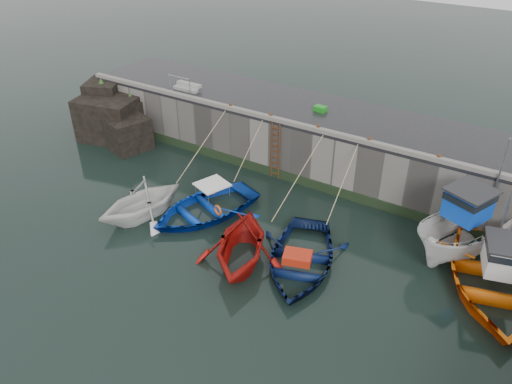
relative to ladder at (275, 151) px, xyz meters
The scene contains 24 objects.
ground 10.24m from the ladder, 78.60° to the right, with size 120.00×120.00×0.00m, color black.
quay_back 3.27m from the ladder, 52.28° to the left, with size 30.00×5.00×3.00m, color slate.
road_back 3.59m from the ladder, 52.28° to the left, with size 30.00×5.00×0.16m, color black.
kerb_back 2.62m from the ladder, ahead, with size 30.00×0.30×0.20m, color slate.
algae_back 2.41m from the ladder, ahead, with size 30.00×0.08×0.50m, color black.
rock_outcrop 10.95m from the ladder, behind, with size 5.85×4.24×3.41m.
ladder is the anchor object (origin of this frame).
boat_near_white 7.51m from the ladder, 118.50° to the right, with size 3.76×4.36×2.29m, color silver.
boat_near_white_rope 4.31m from the ladder, 151.11° to the right, with size 0.04×4.80×3.10m, color tan, non-canonical shape.
boat_near_blue 5.12m from the ladder, 103.39° to the right, with size 3.96×5.54×1.15m, color #0B38B0.
boat_near_blue_rope 2.23m from the ladder, 136.35° to the right, with size 0.04×3.49×3.10m, color tan, non-canonical shape.
boat_near_blacktrim 7.31m from the ladder, 71.29° to the right, with size 4.03×4.66×2.46m, color #A8130E.
boat_near_blacktrim_rope 3.48m from the ladder, 42.36° to the right, with size 0.04×5.06×3.10m, color tan, non-canonical shape.
boat_near_navy 7.40m from the ladder, 51.62° to the right, with size 3.97×5.56×1.15m, color #0A173F.
boat_near_navy_rope 5.01m from the ladder, 18.94° to the right, with size 0.04×4.16×3.10m, color tan, non-canonical shape.
boat_far_white 10.11m from the ladder, ahead, with size 4.49×6.54×5.37m.
boat_far_orange 11.86m from the ladder, 13.06° to the right, with size 7.15×8.67×4.56m.
fish_crate 3.33m from the ladder, 64.51° to the left, with size 0.64×0.43×0.28m, color #188519.
railing 7.10m from the ladder, 168.83° to the left, with size 1.60×1.05×1.00m.
bollard_a 3.47m from the ladder, behind, with size 0.18×0.18×0.28m, color #3F1E0F.
bollard_b 1.81m from the ladder, 146.14° to the left, with size 0.18×0.18×0.28m, color #3F1E0F.
bollard_c 2.81m from the ladder, ahead, with size 0.18×0.18×0.28m, color #3F1E0F.
bollard_d 5.11m from the ladder, ahead, with size 0.18×0.18×0.28m, color #3F1E0F.
bollard_e 8.19m from the ladder, ahead, with size 0.18×0.18×0.28m, color #3F1E0F.
Camera 1 is at (9.38, -10.26, 13.59)m, focal length 35.00 mm.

